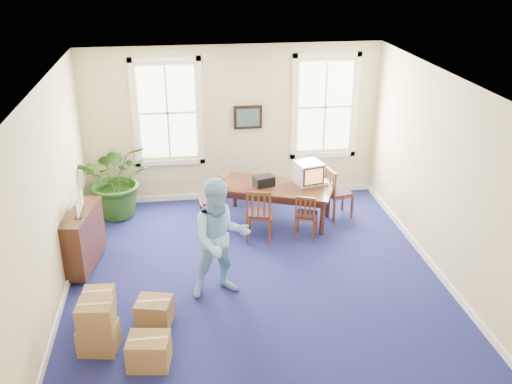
{
  "coord_description": "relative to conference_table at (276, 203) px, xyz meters",
  "views": [
    {
      "loc": [
        -1.09,
        -7.84,
        5.02
      ],
      "look_at": [
        0.1,
        0.6,
        1.25
      ],
      "focal_mm": 40.0,
      "sensor_mm": 36.0,
      "label": 1
    }
  ],
  "objects": [
    {
      "name": "conference_table",
      "position": [
        0.0,
        0.0,
        0.0
      ],
      "size": [
        2.32,
        1.7,
        0.72
      ],
      "primitive_type": null,
      "rotation": [
        0.0,
        0.0,
        -0.4
      ],
      "color": "#3E1F12",
      "rests_on": "ground"
    },
    {
      "name": "man",
      "position": [
        -1.26,
        -2.38,
        0.59
      ],
      "size": [
        1.04,
        0.87,
        1.89
      ],
      "primitive_type": "imported",
      "rotation": [
        0.0,
        0.0,
        0.18
      ],
      "color": "#86BEEB",
      "rests_on": "ground"
    },
    {
      "name": "equipment_bag",
      "position": [
        -0.24,
        0.05,
        0.45
      ],
      "size": [
        0.43,
        0.35,
        0.19
      ],
      "primitive_type": "cube",
      "rotation": [
        0.0,
        0.0,
        0.31
      ],
      "color": "black",
      "rests_on": "conference_table"
    },
    {
      "name": "baseboard_back",
      "position": [
        -0.7,
        1.2,
        -0.3
      ],
      "size": [
        6.0,
        0.04,
        0.12
      ],
      "primitive_type": "cube",
      "color": "white",
      "rests_on": "ground"
    },
    {
      "name": "ceiling",
      "position": [
        -0.7,
        -2.02,
        2.84
      ],
      "size": [
        6.5,
        6.5,
        0.0
      ],
      "primitive_type": "plane",
      "rotation": [
        3.14,
        0.0,
        0.0
      ],
      "color": "white",
      "rests_on": "ground"
    },
    {
      "name": "chair_end_right",
      "position": [
        1.25,
        0.0,
        0.14
      ],
      "size": [
        0.53,
        0.53,
        1.01
      ],
      "primitive_type": null,
      "rotation": [
        0.0,
        0.0,
        1.78
      ],
      "color": "brown",
      "rests_on": "ground"
    },
    {
      "name": "wall_left",
      "position": [
        -3.7,
        -2.02,
        1.24
      ],
      "size": [
        0.0,
        6.5,
        6.5
      ],
      "primitive_type": "plane",
      "rotation": [
        1.57,
        0.0,
        1.57
      ],
      "color": "beige",
      "rests_on": "ground"
    },
    {
      "name": "chair_near_right",
      "position": [
        0.43,
        -0.72,
        0.07
      ],
      "size": [
        0.5,
        0.5,
        0.86
      ],
      "primitive_type": null,
      "rotation": [
        0.0,
        0.0,
        2.76
      ],
      "color": "brown",
      "rests_on": "ground"
    },
    {
      "name": "brochure_rack",
      "position": [
        -3.43,
        -1.3,
        0.73
      ],
      "size": [
        0.28,
        0.59,
        0.26
      ],
      "primitive_type": null,
      "rotation": [
        0.0,
        0.0,
        -0.3
      ],
      "color": "#99999E",
      "rests_on": "credenza"
    },
    {
      "name": "wall_picture",
      "position": [
        -0.4,
        1.18,
        1.39
      ],
      "size": [
        0.58,
        0.06,
        0.48
      ],
      "primitive_type": null,
      "color": "black",
      "rests_on": "ground"
    },
    {
      "name": "window_left",
      "position": [
        -2.0,
        1.21,
        1.54
      ],
      "size": [
        1.4,
        0.12,
        2.2
      ],
      "primitive_type": null,
      "color": "white",
      "rests_on": "ground"
    },
    {
      "name": "potted_plant",
      "position": [
        -3.03,
        0.64,
        0.43
      ],
      "size": [
        1.44,
        1.26,
        1.58
      ],
      "primitive_type": "imported",
      "rotation": [
        0.0,
        0.0,
        0.02
      ],
      "color": "#204714",
      "rests_on": "ground"
    },
    {
      "name": "cardboard_boxes",
      "position": [
        -2.81,
        -3.4,
        0.02
      ],
      "size": [
        1.53,
        1.53,
        0.77
      ],
      "primitive_type": null,
      "rotation": [
        0.0,
        0.0,
        -0.15
      ],
      "color": "olive",
      "rests_on": "ground"
    },
    {
      "name": "crt_tv",
      "position": [
        0.62,
        0.05,
        0.58
      ],
      "size": [
        0.58,
        0.62,
        0.43
      ],
      "primitive_type": null,
      "rotation": [
        0.0,
        0.0,
        0.24
      ],
      "color": "#B7B7BC",
      "rests_on": "conference_table"
    },
    {
      "name": "game_console",
      "position": [
        0.91,
        0.0,
        0.39
      ],
      "size": [
        0.18,
        0.22,
        0.06
      ],
      "primitive_type": "cube",
      "rotation": [
        0.0,
        0.0,
        -0.01
      ],
      "color": "white",
      "rests_on": "conference_table"
    },
    {
      "name": "chair_near_left",
      "position": [
        -0.43,
        -0.72,
        0.15
      ],
      "size": [
        0.56,
        0.56,
        1.03
      ],
      "primitive_type": null,
      "rotation": [
        0.0,
        0.0,
        2.89
      ],
      "color": "brown",
      "rests_on": "ground"
    },
    {
      "name": "wall_front",
      "position": [
        -0.7,
        -5.27,
        1.24
      ],
      "size": [
        6.5,
        0.0,
        6.5
      ],
      "primitive_type": "plane",
      "rotation": [
        -1.57,
        0.0,
        0.0
      ],
      "color": "beige",
      "rests_on": "ground"
    },
    {
      "name": "baseboard_left",
      "position": [
        -3.67,
        -2.02,
        -0.3
      ],
      "size": [
        0.04,
        6.5,
        0.12
      ],
      "primitive_type": "cube",
      "color": "white",
      "rests_on": "ground"
    },
    {
      "name": "baseboard_right",
      "position": [
        2.27,
        -2.02,
        -0.3
      ],
      "size": [
        0.04,
        6.5,
        0.12
      ],
      "primitive_type": "cube",
      "color": "white",
      "rests_on": "ground"
    },
    {
      "name": "wall_back",
      "position": [
        -0.7,
        1.23,
        1.24
      ],
      "size": [
        6.5,
        0.0,
        6.5
      ],
      "primitive_type": "plane",
      "rotation": [
        1.57,
        0.0,
        0.0
      ],
      "color": "beige",
      "rests_on": "ground"
    },
    {
      "name": "window_right",
      "position": [
        1.2,
        1.21,
        1.54
      ],
      "size": [
        1.4,
        0.12,
        2.2
      ],
      "primitive_type": null,
      "color": "white",
      "rests_on": "ground"
    },
    {
      "name": "floor",
      "position": [
        -0.7,
        -2.02,
        -0.36
      ],
      "size": [
        6.5,
        6.5,
        0.0
      ],
      "primitive_type": "plane",
      "color": "navy",
      "rests_on": "ground"
    },
    {
      "name": "chair_end_left",
      "position": [
        -1.25,
        0.0,
        0.14
      ],
      "size": [
        0.48,
        0.48,
        1.0
      ],
      "primitive_type": null,
      "rotation": [
        0.0,
        0.0,
        -1.49
      ],
      "color": "brown",
      "rests_on": "ground"
    },
    {
      "name": "credenza",
      "position": [
        -3.45,
        -1.3,
        0.12
      ],
      "size": [
        0.55,
        1.27,
        0.96
      ],
      "primitive_type": "cube",
      "rotation": [
        0.0,
        0.0,
        -0.17
      ],
      "color": "#3E1F12",
      "rests_on": "ground"
    },
    {
      "name": "wall_right",
      "position": [
        2.3,
        -2.02,
        1.24
      ],
      "size": [
        0.0,
        6.5,
        6.5
      ],
      "primitive_type": "plane",
      "rotation": [
        1.57,
        0.0,
        -1.57
      ],
      "color": "beige",
      "rests_on": "ground"
    }
  ]
}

